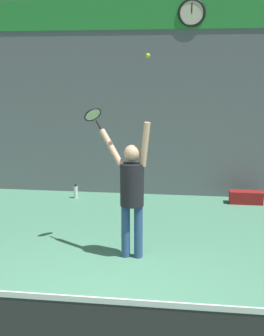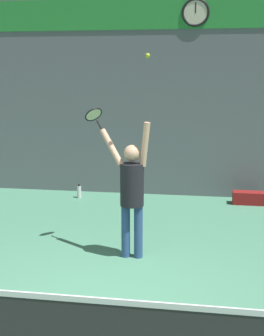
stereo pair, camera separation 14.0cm
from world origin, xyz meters
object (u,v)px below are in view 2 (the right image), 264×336
tennis_player (132,188)px  tennis_ball (148,56)px  scoreboard_clock (196,12)px  tennis_racket (94,116)px  water_bottle (79,192)px  equipment_bag (249,198)px

tennis_player → tennis_ball: 1.91m
scoreboard_clock → tennis_racket: bearing=-112.8°
tennis_ball → water_bottle: size_ratio=0.21×
equipment_bag → scoreboard_clock: bearing=159.0°
tennis_racket → water_bottle: 3.55m
tennis_ball → water_bottle: tennis_ball is taller
equipment_bag → tennis_player: bearing=-121.3°
tennis_ball → equipment_bag: size_ratio=0.09×
tennis_ball → tennis_player: bearing=161.1°
tennis_racket → water_bottle: size_ratio=1.19×
tennis_player → water_bottle: tennis_player is taller
tennis_ball → equipment_bag: bearing=62.4°
tennis_racket → tennis_ball: tennis_ball is taller
equipment_bag → tennis_racket: bearing=-132.8°
tennis_player → tennis_racket: bearing=146.9°
tennis_player → tennis_racket: 1.28m
scoreboard_clock → water_bottle: 4.59m
tennis_racket → equipment_bag: (2.65, 2.86, -1.95)m
scoreboard_clock → tennis_ball: size_ratio=9.06×
scoreboard_clock → tennis_player: scoreboard_clock is taller
scoreboard_clock → equipment_bag: scoreboard_clock is taller
tennis_player → water_bottle: 3.75m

